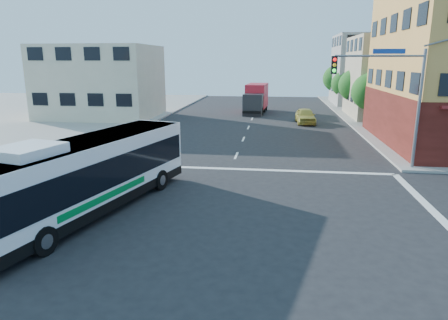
# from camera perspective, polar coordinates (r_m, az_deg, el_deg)

# --- Properties ---
(ground) EXTENTS (120.00, 120.00, 0.00)m
(ground) POSITION_cam_1_polar(r_m,az_deg,el_deg) (15.18, -3.17, -10.70)
(ground) COLOR black
(ground) RESTS_ON ground
(building_east_near) EXTENTS (12.06, 10.06, 9.00)m
(building_east_near) POSITION_cam_1_polar(r_m,az_deg,el_deg) (49.69, 24.66, 10.65)
(building_east_near) COLOR tan
(building_east_near) RESTS_ON ground
(building_east_far) EXTENTS (12.06, 10.06, 10.00)m
(building_east_far) POSITION_cam_1_polar(r_m,az_deg,el_deg) (63.20, 21.01, 11.90)
(building_east_far) COLOR #989893
(building_east_far) RESTS_ON ground
(building_west) EXTENTS (12.06, 10.06, 8.00)m
(building_west) POSITION_cam_1_polar(r_m,az_deg,el_deg) (47.80, -17.15, 10.60)
(building_west) COLOR beige
(building_west) RESTS_ON ground
(signal_mast_ne) EXTENTS (7.91, 1.13, 8.07)m
(signal_mast_ne) POSITION_cam_1_polar(r_m,az_deg,el_deg) (25.06, 22.73, 9.83)
(signal_mast_ne) COLOR slate
(signal_mast_ne) RESTS_ON ground
(street_tree_a) EXTENTS (3.60, 3.60, 5.53)m
(street_tree_a) POSITION_cam_1_polar(r_m,az_deg,el_deg) (42.59, 20.28, 9.46)
(street_tree_a) COLOR #3C2415
(street_tree_a) RESTS_ON ground
(street_tree_b) EXTENTS (3.80, 3.80, 5.79)m
(street_tree_b) POSITION_cam_1_polar(r_m,az_deg,el_deg) (50.41, 18.33, 10.37)
(street_tree_b) COLOR #3C2415
(street_tree_b) RESTS_ON ground
(street_tree_c) EXTENTS (3.40, 3.40, 5.29)m
(street_tree_c) POSITION_cam_1_polar(r_m,az_deg,el_deg) (58.29, 16.86, 10.59)
(street_tree_c) COLOR #3C2415
(street_tree_c) RESTS_ON ground
(street_tree_d) EXTENTS (4.00, 4.00, 6.03)m
(street_tree_d) POSITION_cam_1_polar(r_m,az_deg,el_deg) (66.18, 15.78, 11.37)
(street_tree_d) COLOR #3C2415
(street_tree_d) RESTS_ON ground
(transit_bus) EXTENTS (5.36, 12.06, 3.50)m
(transit_bus) POSITION_cam_1_polar(r_m,az_deg,el_deg) (17.74, -18.78, -1.89)
(transit_bus) COLOR black
(transit_bus) RESTS_ON ground
(box_truck) EXTENTS (2.81, 7.93, 3.51)m
(box_truck) POSITION_cam_1_polar(r_m,az_deg,el_deg) (50.37, 4.59, 8.68)
(box_truck) COLOR #252529
(box_truck) RESTS_ON ground
(parked_car) EXTENTS (2.05, 4.68, 1.57)m
(parked_car) POSITION_cam_1_polar(r_m,az_deg,el_deg) (42.43, 11.54, 6.20)
(parked_car) COLOR gold
(parked_car) RESTS_ON ground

